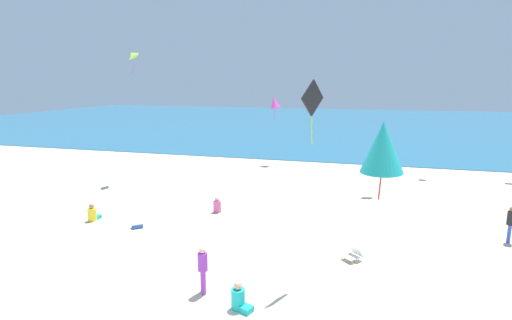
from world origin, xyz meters
TOP-DOWN VIEW (x-y plane):
  - ground_plane at (0.00, 10.00)m, footprint 120.00×120.00m
  - ocean_water at (0.00, 53.31)m, footprint 120.00×60.00m
  - beach_chair_mid_beach at (3.81, 6.56)m, footprint 0.79×0.79m
  - cooler_box at (-5.26, 7.29)m, footprint 0.56×0.55m
  - person_1 at (-7.69, 7.57)m, footprint 0.40×0.65m
  - person_2 at (-0.43, 3.09)m, footprint 0.41×0.41m
  - person_3 at (0.87, 2.57)m, footprint 0.72×0.55m
  - person_4 at (-2.70, 10.21)m, footprint 0.47×0.68m
  - person_6 at (9.64, 9.78)m, footprint 0.38×0.38m
  - kite_black at (2.41, 5.12)m, footprint 0.56×1.00m
  - kite_magenta at (-2.62, 22.26)m, footprint 1.17×1.14m
  - kite_teal at (4.29, 0.43)m, footprint 1.00×1.02m
  - kite_lime at (-9.95, 15.01)m, footprint 0.78×0.91m

SIDE VIEW (x-z plane):
  - ground_plane at x=0.00m, z-range 0.00..0.00m
  - ocean_water at x=0.00m, z-range 0.00..0.05m
  - cooler_box at x=-5.26m, z-range 0.00..0.23m
  - beach_chair_mid_beach at x=3.81m, z-range -0.03..0.49m
  - person_4 at x=-2.70m, z-range -0.10..0.68m
  - person_1 at x=-7.69m, z-range -0.11..0.71m
  - person_3 at x=0.87m, z-range -0.11..0.71m
  - person_6 at x=9.64m, z-range 0.11..1.57m
  - person_2 at x=-0.43m, z-range 0.11..1.58m
  - kite_magenta at x=-2.62m, z-range 3.76..5.51m
  - kite_teal at x=4.29m, z-range 4.33..5.79m
  - kite_black at x=2.41m, z-range 4.70..6.66m
  - kite_lime at x=-9.95m, z-range 7.09..8.43m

